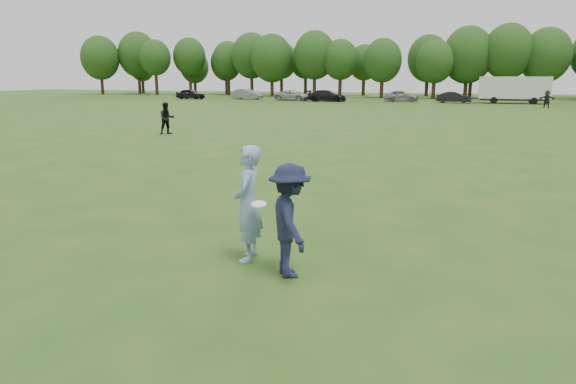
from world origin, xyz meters
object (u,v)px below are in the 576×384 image
object	(u,v)px
car_b	(247,94)
car_f	(454,97)
car_a	(190,94)
player_far_d	(547,99)
cargo_trailer	(514,89)
thrower	(248,204)
car_e	(401,96)
player_far_a	(167,118)
defender	(290,220)
car_c	(293,95)
car_d	(327,96)

from	to	relation	value
car_b	car_f	distance (m)	28.49
car_a	car_f	bearing A→B (deg)	-85.38
player_far_d	car_f	bearing A→B (deg)	150.42
car_a	cargo_trailer	xyz separation A→B (m)	(43.33, 1.86, 1.05)
car_a	car_b	size ratio (longest dim) A/B	0.93
thrower	car_f	size ratio (longest dim) A/B	0.49
car_e	player_far_a	bearing A→B (deg)	168.81
car_f	cargo_trailer	world-z (taller)	cargo_trailer
thrower	cargo_trailer	xyz separation A→B (m)	(8.20, 60.62, 0.76)
thrower	player_far_a	size ratio (longest dim) A/B	1.15
car_b	cargo_trailer	xyz separation A→B (m)	(35.26, -0.08, 1.02)
car_a	cargo_trailer	distance (m)	43.38
player_far_a	car_e	xyz separation A→B (m)	(7.45, 43.51, -0.14)
defender	car_c	size ratio (longest dim) A/B	0.37
car_a	thrower	bearing A→B (deg)	-145.67
car_c	car_f	world-z (taller)	car_c
car_d	cargo_trailer	distance (m)	22.84
player_far_d	car_d	xyz separation A→B (m)	(-25.34, 6.13, -0.16)
cargo_trailer	car_f	bearing A→B (deg)	-170.60
cargo_trailer	car_b	bearing A→B (deg)	179.87
thrower	car_f	bearing A→B (deg)	167.00
car_b	thrower	bearing A→B (deg)	-148.61
car_f	player_far_d	bearing A→B (deg)	-126.62
player_far_a	car_b	size ratio (longest dim) A/B	0.39
defender	car_b	xyz separation A→B (m)	(-27.99, 61.16, -0.17)
car_c	car_d	size ratio (longest dim) A/B	0.98
defender	car_c	xyz separation A→B (m)	(-20.56, 59.93, -0.23)
player_far_a	car_b	distance (m)	45.86
player_far_a	car_b	world-z (taller)	player_far_a
player_far_a	car_f	distance (m)	44.57
car_b	car_d	world-z (taller)	car_b
player_far_a	car_c	size ratio (longest dim) A/B	0.36
player_far_d	car_a	distance (m)	46.48
defender	car_b	world-z (taller)	defender
defender	car_a	distance (m)	69.33
player_far_a	car_a	size ratio (longest dim) A/B	0.42
thrower	car_e	size ratio (longest dim) A/B	0.46
thrower	player_far_d	world-z (taller)	thrower
thrower	defender	xyz separation A→B (m)	(0.94, -0.46, -0.09)
player_far_d	car_c	world-z (taller)	player_far_d
player_far_a	car_b	xyz separation A→B (m)	(-14.47, 43.52, -0.13)
thrower	defender	bearing A→B (deg)	52.34
car_a	cargo_trailer	world-z (taller)	cargo_trailer
car_b	car_c	world-z (taller)	car_b
car_a	car_b	distance (m)	8.30
defender	cargo_trailer	xyz separation A→B (m)	(7.27, 61.08, 0.85)
defender	car_f	world-z (taller)	defender
car_b	car_e	bearing A→B (deg)	-82.64
defender	car_c	distance (m)	63.36
thrower	car_c	bearing A→B (deg)	-173.38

